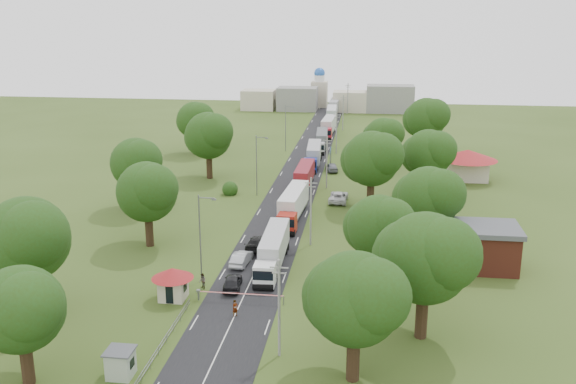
% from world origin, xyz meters
% --- Properties ---
extents(ground, '(260.00, 260.00, 0.00)m').
position_xyz_m(ground, '(0.00, 0.00, 0.00)').
color(ground, '#334818').
rests_on(ground, ground).
extents(road, '(8.00, 200.00, 0.04)m').
position_xyz_m(road, '(0.00, 20.00, 0.00)').
color(road, black).
rests_on(road, ground).
extents(boom_barrier, '(9.22, 0.35, 1.18)m').
position_xyz_m(boom_barrier, '(-1.36, -25.00, 0.89)').
color(boom_barrier, slate).
rests_on(boom_barrier, ground).
extents(guard_booth, '(4.40, 4.40, 3.45)m').
position_xyz_m(guard_booth, '(-7.20, -25.00, 2.16)').
color(guard_booth, beige).
rests_on(guard_booth, ground).
extents(kiosk, '(2.30, 2.30, 2.41)m').
position_xyz_m(kiosk, '(-7.00, -40.00, 1.23)').
color(kiosk, '#99A593').
rests_on(kiosk, ground).
extents(guard_rail, '(0.10, 17.00, 1.70)m').
position_xyz_m(guard_rail, '(-5.00, -35.00, 0.00)').
color(guard_rail, slate).
rests_on(guard_rail, ground).
extents(info_sign, '(0.12, 3.10, 4.10)m').
position_xyz_m(info_sign, '(5.20, 35.00, 3.00)').
color(info_sign, slate).
rests_on(info_sign, ground).
extents(pole_0, '(1.60, 0.24, 9.00)m').
position_xyz_m(pole_0, '(5.50, -35.00, 4.68)').
color(pole_0, gray).
rests_on(pole_0, ground).
extents(pole_1, '(1.60, 0.24, 9.00)m').
position_xyz_m(pole_1, '(5.50, -7.00, 4.68)').
color(pole_1, gray).
rests_on(pole_1, ground).
extents(pole_2, '(1.60, 0.24, 9.00)m').
position_xyz_m(pole_2, '(5.50, 21.00, 4.68)').
color(pole_2, gray).
rests_on(pole_2, ground).
extents(pole_3, '(1.60, 0.24, 9.00)m').
position_xyz_m(pole_3, '(5.50, 49.00, 4.68)').
color(pole_3, gray).
rests_on(pole_3, ground).
extents(pole_4, '(1.60, 0.24, 9.00)m').
position_xyz_m(pole_4, '(5.50, 77.00, 4.68)').
color(pole_4, gray).
rests_on(pole_4, ground).
extents(pole_5, '(1.60, 0.24, 9.00)m').
position_xyz_m(pole_5, '(5.50, 105.00, 4.68)').
color(pole_5, gray).
rests_on(pole_5, ground).
extents(lamp_0, '(2.03, 0.22, 10.00)m').
position_xyz_m(lamp_0, '(-5.35, -20.00, 5.55)').
color(lamp_0, slate).
rests_on(lamp_0, ground).
extents(lamp_1, '(2.03, 0.22, 10.00)m').
position_xyz_m(lamp_1, '(-5.35, 15.00, 5.55)').
color(lamp_1, slate).
rests_on(lamp_1, ground).
extents(lamp_2, '(2.03, 0.22, 10.00)m').
position_xyz_m(lamp_2, '(-5.35, 50.00, 5.55)').
color(lamp_2, slate).
rests_on(lamp_2, ground).
extents(tree_0, '(8.80, 8.80, 11.07)m').
position_xyz_m(tree_0, '(11.99, -37.84, 7.22)').
color(tree_0, '#382616').
rests_on(tree_0, ground).
extents(tree_1, '(9.60, 9.60, 12.05)m').
position_xyz_m(tree_1, '(17.99, -29.83, 7.85)').
color(tree_1, '#382616').
rests_on(tree_1, ground).
extents(tree_2, '(8.00, 8.00, 10.10)m').
position_xyz_m(tree_2, '(13.99, -17.86, 6.60)').
color(tree_2, '#382616').
rests_on(tree_2, ground).
extents(tree_3, '(8.80, 8.80, 11.07)m').
position_xyz_m(tree_3, '(19.99, -7.84, 7.22)').
color(tree_3, '#382616').
rests_on(tree_3, ground).
extents(tree_4, '(9.60, 9.60, 12.05)m').
position_xyz_m(tree_4, '(12.99, 10.17, 7.85)').
color(tree_4, '#382616').
rests_on(tree_4, ground).
extents(tree_5, '(8.80, 8.80, 11.07)m').
position_xyz_m(tree_5, '(21.99, 18.16, 7.22)').
color(tree_5, '#382616').
rests_on(tree_5, ground).
extents(tree_6, '(8.00, 8.00, 10.10)m').
position_xyz_m(tree_6, '(14.99, 35.14, 6.60)').
color(tree_6, '#382616').
rests_on(tree_6, ground).
extents(tree_7, '(9.60, 9.60, 12.05)m').
position_xyz_m(tree_7, '(23.99, 50.17, 7.85)').
color(tree_7, '#382616').
rests_on(tree_7, ground).
extents(tree_8, '(8.00, 8.00, 10.10)m').
position_xyz_m(tree_8, '(-14.01, -41.86, 6.60)').
color(tree_8, '#382616').
rests_on(tree_8, ground).
extents(tree_9, '(9.60, 9.60, 12.05)m').
position_xyz_m(tree_9, '(-20.01, -29.83, 7.85)').
color(tree_9, '#382616').
rests_on(tree_9, ground).
extents(tree_10, '(8.80, 8.80, 11.07)m').
position_xyz_m(tree_10, '(-15.01, -9.84, 7.22)').
color(tree_10, '#382616').
rests_on(tree_10, ground).
extents(tree_11, '(8.80, 8.80, 11.07)m').
position_xyz_m(tree_11, '(-22.01, 5.16, 7.22)').
color(tree_11, '#382616').
rests_on(tree_11, ground).
extents(tree_12, '(9.60, 9.60, 12.05)m').
position_xyz_m(tree_12, '(-16.01, 25.17, 7.85)').
color(tree_12, '#382616').
rests_on(tree_12, ground).
extents(tree_13, '(8.80, 8.80, 11.07)m').
position_xyz_m(tree_13, '(-24.01, 45.16, 7.22)').
color(tree_13, '#382616').
rests_on(tree_13, ground).
extents(house_brick, '(8.60, 6.60, 5.20)m').
position_xyz_m(house_brick, '(26.00, -12.00, 2.65)').
color(house_brick, maroon).
rests_on(house_brick, ground).
extents(house_cream, '(10.08, 10.08, 5.80)m').
position_xyz_m(house_cream, '(30.00, 30.00, 3.64)').
color(house_cream, beige).
rests_on(house_cream, ground).
extents(distant_town, '(52.00, 8.00, 8.00)m').
position_xyz_m(distant_town, '(0.68, 110.00, 3.49)').
color(distant_town, gray).
rests_on(distant_town, ground).
extents(church, '(5.00, 5.00, 12.30)m').
position_xyz_m(church, '(-4.00, 118.00, 5.39)').
color(church, beige).
rests_on(church, ground).
extents(truck_0, '(2.69, 14.13, 3.91)m').
position_xyz_m(truck_0, '(1.83, -14.81, 2.07)').
color(truck_0, white).
rests_on(truck_0, ground).
extents(truck_1, '(3.22, 14.92, 4.12)m').
position_xyz_m(truck_1, '(1.91, 3.16, 2.19)').
color(truck_1, '#A01C12').
rests_on(truck_1, ground).
extents(truck_2, '(2.50, 13.91, 3.85)m').
position_xyz_m(truck_2, '(1.70, 20.00, 2.04)').
color(truck_2, '#BD9916').
rests_on(truck_2, ground).
extents(truck_3, '(3.17, 14.58, 4.03)m').
position_xyz_m(truck_3, '(1.75, 37.32, 2.14)').
color(truck_3, '#192D98').
rests_on(truck_3, ground).
extents(truck_4, '(3.02, 13.64, 3.77)m').
position_xyz_m(truck_4, '(2.03, 53.23, 2.00)').
color(truck_4, silver).
rests_on(truck_4, ground).
extents(truck_5, '(3.01, 14.85, 4.11)m').
position_xyz_m(truck_5, '(2.33, 70.04, 2.18)').
color(truck_5, '#A5192B').
rests_on(truck_5, ground).
extents(truck_6, '(2.97, 14.56, 4.03)m').
position_xyz_m(truck_6, '(1.84, 88.37, 2.14)').
color(truck_6, '#24602A').
rests_on(truck_6, ground).
extents(truck_7, '(2.79, 14.64, 4.05)m').
position_xyz_m(truck_7, '(1.63, 104.25, 2.15)').
color(truck_7, silver).
rests_on(truck_7, ground).
extents(car_lane_front, '(2.28, 4.73, 1.56)m').
position_xyz_m(car_lane_front, '(-1.58, -21.70, 0.78)').
color(car_lane_front, black).
rests_on(car_lane_front, ground).
extents(car_lane_mid, '(2.09, 4.91, 1.58)m').
position_xyz_m(car_lane_mid, '(-2.01, -14.80, 0.79)').
color(car_lane_mid, '#AFB2B8').
rests_on(car_lane_mid, ground).
extents(car_lane_rear, '(2.79, 5.85, 1.65)m').
position_xyz_m(car_lane_rear, '(-1.00, -9.37, 0.82)').
color(car_lane_rear, black).
rests_on(car_lane_rear, ground).
extents(car_verge_near, '(3.04, 6.13, 1.67)m').
position_xyz_m(car_verge_near, '(8.00, 12.99, 0.84)').
color(car_verge_near, silver).
rests_on(car_verge_near, ground).
extents(car_verge_far, '(2.92, 5.13, 1.65)m').
position_xyz_m(car_verge_far, '(5.60, 33.03, 0.82)').
color(car_verge_far, slate).
rests_on(car_verge_far, ground).
extents(pedestrian_near, '(0.73, 0.72, 1.70)m').
position_xyz_m(pedestrian_near, '(0.09, -28.15, 0.85)').
color(pedestrian_near, gray).
rests_on(pedestrian_near, ground).
extents(pedestrian_booth, '(1.05, 1.07, 1.74)m').
position_xyz_m(pedestrian_booth, '(-4.80, -22.18, 0.87)').
color(pedestrian_booth, gray).
rests_on(pedestrian_booth, ground).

